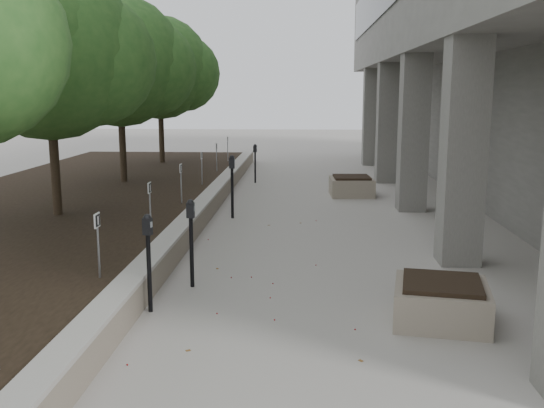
% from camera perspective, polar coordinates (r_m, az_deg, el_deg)
% --- Properties ---
extents(retaining_wall, '(0.39, 26.00, 0.50)m').
position_cam_1_polar(retaining_wall, '(14.38, -6.75, -0.88)').
color(retaining_wall, gray).
rests_on(retaining_wall, ground).
extents(planting_bed, '(7.00, 26.00, 0.40)m').
position_cam_1_polar(planting_bed, '(15.44, -20.31, -0.87)').
color(planting_bed, black).
rests_on(planting_bed, ground).
extents(crabapple_tree_3, '(4.60, 4.00, 5.44)m').
position_cam_1_polar(crabapple_tree_3, '(13.98, -20.03, 10.08)').
color(crabapple_tree_3, '#2D6024').
rests_on(crabapple_tree_3, planting_bed).
extents(crabapple_tree_4, '(4.60, 4.00, 5.44)m').
position_cam_1_polar(crabapple_tree_4, '(18.69, -14.01, 10.35)').
color(crabapple_tree_4, '#2D6024').
rests_on(crabapple_tree_4, planting_bed).
extents(crabapple_tree_5, '(4.60, 4.00, 5.44)m').
position_cam_1_polar(crabapple_tree_5, '(23.52, -10.42, 10.45)').
color(crabapple_tree_5, '#2D6024').
rests_on(crabapple_tree_5, planting_bed).
extents(parking_sign_3, '(0.04, 0.22, 0.96)m').
position_cam_1_polar(parking_sign_3, '(9.16, -15.92, -3.76)').
color(parking_sign_3, black).
rests_on(parking_sign_3, planting_bed).
extents(parking_sign_4, '(0.04, 0.22, 0.96)m').
position_cam_1_polar(parking_sign_4, '(11.97, -11.31, -0.26)').
color(parking_sign_4, black).
rests_on(parking_sign_4, planting_bed).
extents(parking_sign_5, '(0.04, 0.22, 0.96)m').
position_cam_1_polar(parking_sign_5, '(14.85, -8.48, 1.90)').
color(parking_sign_5, black).
rests_on(parking_sign_5, planting_bed).
extents(parking_sign_6, '(0.04, 0.22, 0.96)m').
position_cam_1_polar(parking_sign_6, '(17.78, -6.57, 3.35)').
color(parking_sign_6, black).
rests_on(parking_sign_6, planting_bed).
extents(parking_sign_7, '(0.04, 0.22, 0.96)m').
position_cam_1_polar(parking_sign_7, '(20.72, -5.19, 4.39)').
color(parking_sign_7, black).
rests_on(parking_sign_7, planting_bed).
extents(parking_sign_8, '(0.04, 0.22, 0.96)m').
position_cam_1_polar(parking_sign_8, '(23.68, -4.16, 5.16)').
color(parking_sign_8, black).
rests_on(parking_sign_8, planting_bed).
extents(parking_meter_2, '(0.14, 0.11, 1.42)m').
position_cam_1_polar(parking_meter_2, '(9.71, -7.54, -3.67)').
color(parking_meter_2, black).
rests_on(parking_meter_2, ground).
extents(parking_meter_3, '(0.16, 0.13, 1.41)m').
position_cam_1_polar(parking_meter_3, '(8.72, -11.43, -5.46)').
color(parking_meter_3, black).
rests_on(parking_meter_3, ground).
extents(parking_meter_4, '(0.16, 0.11, 1.55)m').
position_cam_1_polar(parking_meter_4, '(14.87, -3.74, 1.61)').
color(parking_meter_4, black).
rests_on(parking_meter_4, ground).
extents(parking_meter_5, '(0.15, 0.11, 1.32)m').
position_cam_1_polar(parking_meter_5, '(20.67, -1.58, 3.80)').
color(parking_meter_5, black).
rests_on(parking_meter_5, ground).
extents(planter_front, '(1.42, 1.42, 0.57)m').
position_cam_1_polar(planter_front, '(8.62, 15.52, -8.74)').
color(planter_front, gray).
rests_on(planter_front, ground).
extents(planter_back, '(1.31, 1.31, 0.58)m').
position_cam_1_polar(planter_back, '(18.34, 7.43, 1.70)').
color(planter_back, gray).
rests_on(planter_back, ground).
extents(berry_scatter, '(3.30, 14.10, 0.02)m').
position_cam_1_polar(berry_scatter, '(10.38, -1.01, -6.65)').
color(berry_scatter, maroon).
rests_on(berry_scatter, ground).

